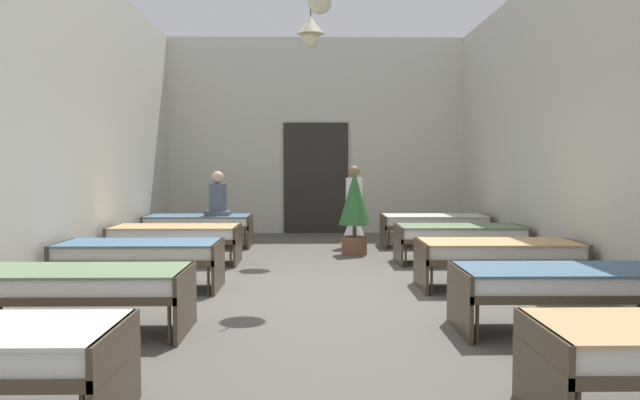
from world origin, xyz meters
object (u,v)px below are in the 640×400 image
(bed_left_row_4, at_px, (199,223))
(potted_plant, at_px, (355,206))
(bed_left_row_2, at_px, (140,253))
(bed_left_row_3, at_px, (176,235))
(patient_seated_primary, at_px, (218,199))
(nurse_near_aisle, at_px, (354,218))
(bed_left_row_1, at_px, (79,284))
(bed_right_row_2, at_px, (498,252))
(bed_right_row_3, at_px, (460,234))
(bed_right_row_4, at_px, (434,222))
(bed_right_row_1, at_px, (564,283))

(bed_left_row_4, relative_size, potted_plant, 1.36)
(bed_left_row_2, distance_m, potted_plant, 3.95)
(bed_left_row_3, xyz_separation_m, patient_seated_primary, (0.35, 1.90, 0.43))
(nurse_near_aisle, bearing_deg, bed_left_row_3, -37.16)
(bed_left_row_1, bearing_deg, bed_left_row_2, 90.00)
(bed_right_row_2, distance_m, potted_plant, 3.22)
(bed_left_row_1, distance_m, bed_right_row_3, 5.72)
(bed_left_row_2, bearing_deg, bed_right_row_4, 41.59)
(bed_right_row_2, distance_m, patient_seated_primary, 5.48)
(bed_right_row_3, bearing_deg, potted_plant, 149.23)
(bed_left_row_2, xyz_separation_m, bed_left_row_3, (0.00, 1.90, 0.00))
(bed_left_row_1, xyz_separation_m, potted_plant, (2.75, 4.71, 0.36))
(bed_left_row_4, xyz_separation_m, nurse_near_aisle, (2.82, 0.02, 0.09))
(bed_left_row_1, height_order, bed_right_row_1, same)
(bed_left_row_2, height_order, bed_left_row_4, same)
(bed_left_row_4, bearing_deg, nurse_near_aisle, 0.36)
(bed_left_row_1, height_order, bed_right_row_2, same)
(bed_left_row_3, bearing_deg, bed_right_row_2, -23.93)
(bed_left_row_3, relative_size, bed_right_row_3, 1.00)
(bed_right_row_1, xyz_separation_m, bed_left_row_4, (-4.28, 5.70, 0.00))
(bed_left_row_1, relative_size, patient_seated_primary, 2.38)
(bed_right_row_1, bearing_deg, bed_right_row_2, 90.00)
(bed_left_row_3, bearing_deg, bed_left_row_2, -90.00)
(bed_left_row_1, bearing_deg, patient_seated_primary, 86.48)
(bed_right_row_1, height_order, bed_right_row_2, same)
(bed_right_row_1, height_order, patient_seated_primary, patient_seated_primary)
(bed_right_row_1, relative_size, bed_left_row_2, 1.00)
(bed_right_row_4, relative_size, potted_plant, 1.36)
(bed_right_row_2, bearing_deg, bed_left_row_4, 138.41)
(bed_left_row_3, height_order, bed_right_row_3, same)
(bed_left_row_1, xyz_separation_m, bed_right_row_1, (4.28, 0.00, 0.00))
(bed_left_row_3, distance_m, nurse_near_aisle, 3.41)
(bed_left_row_4, distance_m, bed_right_row_4, 4.28)
(bed_right_row_2, relative_size, nurse_near_aisle, 1.28)
(bed_left_row_4, distance_m, patient_seated_primary, 0.55)
(bed_right_row_3, bearing_deg, nurse_near_aisle, 127.36)
(nurse_near_aisle, bearing_deg, bed_left_row_2, -17.83)
(nurse_near_aisle, relative_size, potted_plant, 1.07)
(bed_right_row_1, relative_size, bed_left_row_4, 1.00)
(bed_left_row_4, xyz_separation_m, patient_seated_primary, (0.35, -0.00, 0.43))
(bed_right_row_3, relative_size, patient_seated_primary, 2.38)
(bed_right_row_4, height_order, nurse_near_aisle, nurse_near_aisle)
(nurse_near_aisle, bearing_deg, patient_seated_primary, -70.91)
(bed_left_row_3, bearing_deg, bed_right_row_4, 23.93)
(bed_right_row_1, relative_size, bed_left_row_3, 1.00)
(bed_left_row_3, xyz_separation_m, bed_right_row_3, (4.28, 0.00, 0.00))
(bed_right_row_3, xyz_separation_m, potted_plant, (-1.53, 0.91, 0.36))
(bed_left_row_2, relative_size, nurse_near_aisle, 1.28)
(bed_left_row_2, height_order, potted_plant, potted_plant)
(bed_left_row_1, distance_m, nurse_near_aisle, 6.37)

